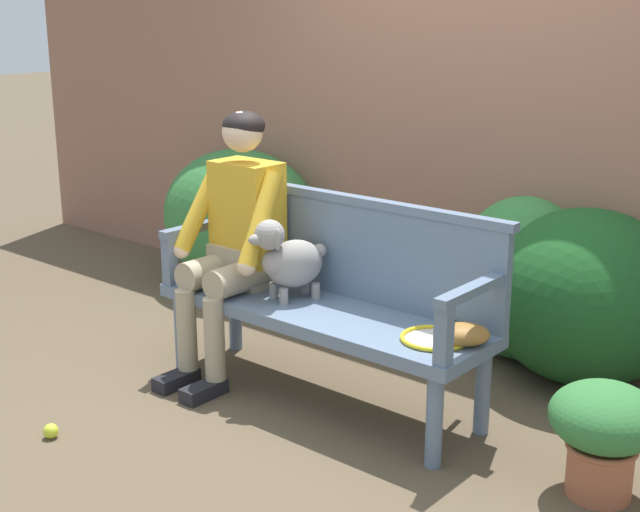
% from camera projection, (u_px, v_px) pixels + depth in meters
% --- Properties ---
extents(ground_plane, '(40.00, 40.00, 0.00)m').
position_uv_depth(ground_plane, '(320.00, 398.00, 4.24)').
color(ground_plane, brown).
extents(brick_garden_fence, '(8.00, 0.30, 2.31)m').
position_uv_depth(brick_garden_fence, '(481.00, 129.00, 4.96)').
color(brick_garden_fence, '#936651').
rests_on(brick_garden_fence, ground).
extents(hedge_bush_far_left, '(1.00, 0.97, 0.88)m').
position_uv_depth(hedge_bush_far_left, '(586.00, 296.00, 4.35)').
color(hedge_bush_far_left, '#194C1E').
rests_on(hedge_bush_far_left, ground).
extents(hedge_bush_mid_right, '(1.17, 0.87, 0.93)m').
position_uv_depth(hedge_bush_mid_right, '(241.00, 220.00, 5.80)').
color(hedge_bush_mid_right, '#337538').
rests_on(hedge_bush_mid_right, ground).
extents(hedge_bush_mid_left, '(0.74, 0.65, 0.88)m').
position_uv_depth(hedge_bush_mid_left, '(522.00, 279.00, 4.62)').
color(hedge_bush_mid_left, '#337538').
rests_on(hedge_bush_mid_left, ground).
extents(garden_bench, '(1.70, 0.51, 0.47)m').
position_uv_depth(garden_bench, '(320.00, 319.00, 4.13)').
color(garden_bench, slate).
rests_on(garden_bench, ground).
extents(bench_backrest, '(1.74, 0.06, 0.50)m').
position_uv_depth(bench_backrest, '(350.00, 245.00, 4.21)').
color(bench_backrest, slate).
rests_on(bench_backrest, garden_bench).
extents(bench_armrest_left_end, '(0.06, 0.51, 0.28)m').
position_uv_depth(bench_armrest_left_end, '(188.00, 241.00, 4.49)').
color(bench_armrest_left_end, slate).
rests_on(bench_armrest_left_end, garden_bench).
extents(bench_armrest_right_end, '(0.06, 0.51, 0.28)m').
position_uv_depth(bench_armrest_right_end, '(461.00, 308.00, 3.49)').
color(bench_armrest_right_end, slate).
rests_on(bench_armrest_right_end, garden_bench).
extents(person_seated, '(0.56, 0.65, 1.34)m').
position_uv_depth(person_seated, '(236.00, 234.00, 4.36)').
color(person_seated, black).
rests_on(person_seated, ground).
extents(dog_on_bench, '(0.28, 0.40, 0.40)m').
position_uv_depth(dog_on_bench, '(288.00, 259.00, 4.17)').
color(dog_on_bench, gray).
rests_on(dog_on_bench, garden_bench).
extents(tennis_racket, '(0.33, 0.58, 0.03)m').
position_uv_depth(tennis_racket, '(437.00, 336.00, 3.73)').
color(tennis_racket, yellow).
rests_on(tennis_racket, garden_bench).
extents(baseball_glove, '(0.28, 0.27, 0.09)m').
position_uv_depth(baseball_glove, '(464.00, 334.00, 3.65)').
color(baseball_glove, '#9E6B2D').
rests_on(baseball_glove, garden_bench).
extents(tennis_ball, '(0.07, 0.07, 0.07)m').
position_uv_depth(tennis_ball, '(51.00, 431.00, 3.84)').
color(tennis_ball, '#CCDB33').
rests_on(tennis_ball, ground).
extents(potted_plant, '(0.42, 0.42, 0.46)m').
position_uv_depth(potted_plant, '(604.00, 429.00, 3.33)').
color(potted_plant, '#A85B3D').
rests_on(potted_plant, ground).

